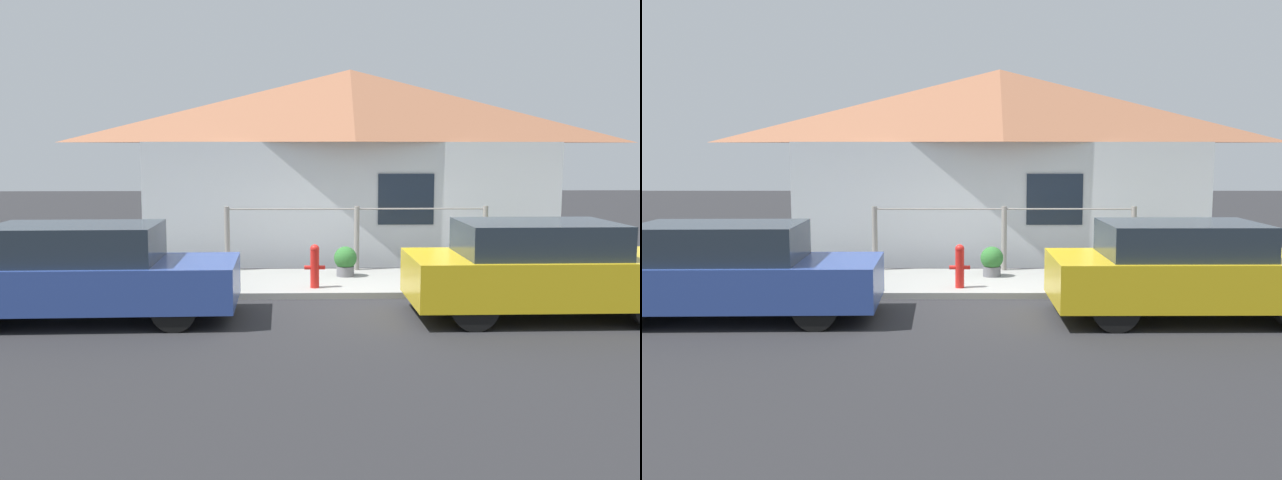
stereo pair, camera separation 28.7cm
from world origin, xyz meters
TOP-DOWN VIEW (x-y plane):
  - ground_plane at (0.00, 0.00)m, footprint 60.00×60.00m
  - sidewalk at (0.00, 1.15)m, footprint 24.00×2.31m
  - house at (0.00, 4.01)m, footprint 8.67×2.23m
  - fence at (0.00, 2.16)m, footprint 4.90×0.10m
  - car_left at (-3.99, -1.27)m, footprint 4.06×1.71m
  - car_right at (2.34, -1.27)m, footprint 3.85×1.72m
  - fire_hydrant at (-0.82, 0.44)m, footprint 0.34×0.15m
  - potted_plant_near_hydrant at (-0.25, 1.49)m, footprint 0.41×0.41m
  - potted_plant_by_fence at (-3.94, 1.63)m, footprint 0.41×0.41m
  - potted_plant_corner at (2.75, 1.83)m, footprint 0.44×0.44m

SIDE VIEW (x-z plane):
  - ground_plane at x=0.00m, z-range 0.00..0.00m
  - sidewalk at x=0.00m, z-range 0.00..0.10m
  - potted_plant_near_hydrant at x=-0.25m, z-range 0.11..0.65m
  - potted_plant_by_fence at x=-3.94m, z-range 0.14..0.67m
  - potted_plant_corner at x=2.75m, z-range 0.14..0.73m
  - fire_hydrant at x=-0.82m, z-range 0.12..0.83m
  - car_left at x=-3.99m, z-range 0.00..1.32m
  - car_right at x=2.34m, z-range 0.01..1.35m
  - fence at x=0.00m, z-range 0.16..1.35m
  - house at x=0.00m, z-range 1.08..5.06m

